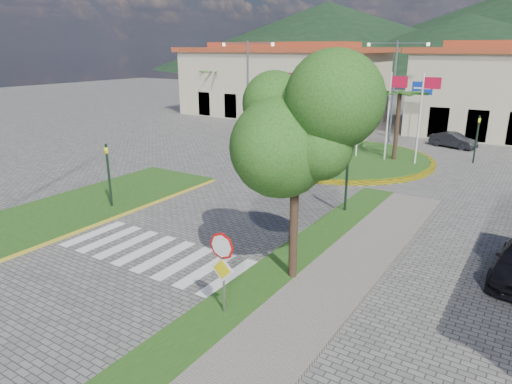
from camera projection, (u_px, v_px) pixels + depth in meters
The scene contains 21 objects.
ground at pixel (59, 299), 14.15m from camera, with size 160.00×160.00×0.00m, color #5B5956.
sidewalk_right at pixel (256, 326), 12.63m from camera, with size 4.00×28.00×0.15m, color gray.
verge_right at pixel (222, 313), 13.24m from camera, with size 1.60×28.00×0.18m, color #1A4914.
median_left at pixel (86, 205), 22.28m from camera, with size 5.00×14.00×0.18m, color #1A4914.
crosswalk at pixel (152, 252), 17.35m from camera, with size 8.00×3.00×0.01m, color silver.
roundabout_island at pixel (339, 157), 31.72m from camera, with size 12.70×12.70×6.00m.
stop_sign at pixel (222, 261), 12.65m from camera, with size 0.80×0.11×2.65m.
deciduous_tree at pixel (296, 126), 13.75m from camera, with size 3.60×3.60×6.80m.
traffic_light_left at pixel (108, 170), 21.46m from camera, with size 0.15×0.18×3.20m.
traffic_light_right at pixel (347, 174), 20.85m from camera, with size 0.15×0.18×3.20m.
traffic_light_far at pixel (477, 135), 30.26m from camera, with size 0.18×0.15×3.20m.
direction_sign_west at pixel (361, 96), 38.93m from camera, with size 1.60×0.14×5.20m.
direction_sign_east at pixel (421, 99), 36.34m from camera, with size 1.60×0.14×5.20m.
street_lamp_centre at pixel (394, 87), 36.31m from camera, with size 4.80×0.16×8.00m.
street_lamp_west at pixel (248, 86), 36.67m from camera, with size 4.80×0.16×8.00m.
building_left at pixel (280, 81), 50.65m from camera, with size 23.32×9.54×8.05m.
hill_far_west at pixel (327, 37), 151.42m from camera, with size 140.00×140.00×22.00m, color black.
hill_near_back at pixel (466, 46), 121.06m from camera, with size 110.00×110.00×16.00m, color black.
white_van at pixel (295, 125), 42.68m from camera, with size 1.83×3.98×1.11m, color white.
car_dark_a at pixel (324, 124), 42.76m from camera, with size 1.52×3.78×1.29m, color black.
car_dark_b at pixel (453, 140), 35.53m from camera, with size 1.22×3.51×1.16m, color black.
Camera 1 is at (11.90, -7.18, 7.44)m, focal length 32.00 mm.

